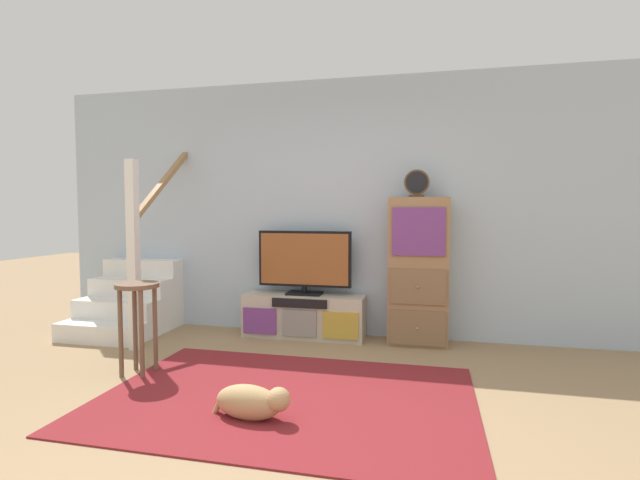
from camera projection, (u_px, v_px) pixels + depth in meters
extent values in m
plane|color=#997A56|center=(256.00, 439.00, 2.72)|extent=(20.00, 20.00, 0.00)
cube|color=#A8BCD1|center=(337.00, 208.00, 5.02)|extent=(6.40, 0.12, 2.70)
cube|color=maroon|center=(286.00, 398.00, 3.30)|extent=(2.60, 1.80, 0.01)
cube|color=#BCB29E|center=(304.00, 316.00, 4.91)|extent=(1.27, 0.36, 0.44)
cube|color=#70387F|center=(260.00, 321.00, 4.82)|extent=(0.36, 0.02, 0.27)
cube|color=gray|center=(299.00, 323.00, 4.72)|extent=(0.36, 0.02, 0.27)
cube|color=#B79333|center=(340.00, 326.00, 4.63)|extent=(0.36, 0.02, 0.27)
cube|color=black|center=(299.00, 303.00, 4.71)|extent=(0.57, 0.02, 0.09)
cube|color=black|center=(305.00, 293.00, 4.91)|extent=(0.36, 0.22, 0.02)
cylinder|color=black|center=(305.00, 289.00, 4.91)|extent=(0.05, 0.05, 0.06)
cube|color=black|center=(305.00, 259.00, 4.89)|extent=(0.99, 0.05, 0.58)
cube|color=brown|center=(304.00, 259.00, 4.86)|extent=(0.94, 0.01, 0.53)
cube|color=#93704C|center=(418.00, 271.00, 4.62)|extent=(0.58, 0.34, 1.45)
cube|color=brown|center=(417.00, 328.00, 4.48)|extent=(0.53, 0.02, 0.34)
sphere|color=olive|center=(417.00, 329.00, 4.46)|extent=(0.03, 0.03, 0.03)
cube|color=brown|center=(418.00, 287.00, 4.46)|extent=(0.53, 0.02, 0.34)
sphere|color=olive|center=(418.00, 287.00, 4.44)|extent=(0.03, 0.03, 0.03)
cube|color=#70387F|center=(418.00, 232.00, 4.42)|extent=(0.49, 0.02, 0.46)
cube|color=#4C3823|center=(417.00, 196.00, 4.56)|extent=(0.15, 0.08, 0.02)
cylinder|color=brown|center=(417.00, 182.00, 4.55)|extent=(0.24, 0.04, 0.24)
cylinder|color=black|center=(417.00, 182.00, 4.53)|extent=(0.21, 0.01, 0.21)
cube|color=white|center=(100.00, 333.00, 4.71)|extent=(0.90, 0.26, 0.19)
cube|color=white|center=(116.00, 318.00, 4.95)|extent=(0.90, 0.26, 0.38)
cube|color=white|center=(131.00, 304.00, 5.20)|extent=(0.90, 0.26, 0.57)
cube|color=white|center=(145.00, 292.00, 5.45)|extent=(0.90, 0.26, 0.76)
cube|color=white|center=(157.00, 280.00, 5.69)|extent=(0.90, 0.26, 0.95)
cube|color=white|center=(134.00, 255.00, 4.42)|extent=(0.09, 0.09, 1.80)
cube|color=#9E7547|center=(169.00, 175.00, 5.00)|extent=(0.06, 1.33, 0.99)
cylinder|color=brown|center=(121.00, 333.00, 3.70)|extent=(0.04, 0.04, 0.71)
cylinder|color=brown|center=(142.00, 335.00, 3.66)|extent=(0.04, 0.04, 0.71)
cylinder|color=brown|center=(135.00, 328.00, 3.88)|extent=(0.04, 0.04, 0.71)
cylinder|color=brown|center=(155.00, 329.00, 3.84)|extent=(0.04, 0.04, 0.71)
cylinder|color=brown|center=(137.00, 285.00, 3.75)|extent=(0.34, 0.34, 0.03)
ellipsoid|color=tan|center=(248.00, 402.00, 2.97)|extent=(0.46, 0.24, 0.22)
sphere|color=tan|center=(278.00, 399.00, 2.90)|extent=(0.15, 0.15, 0.15)
cylinder|color=tan|center=(219.00, 403.00, 3.03)|extent=(0.10, 0.05, 0.16)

